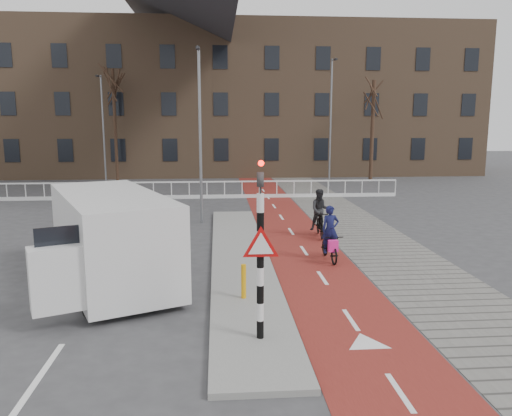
{
  "coord_description": "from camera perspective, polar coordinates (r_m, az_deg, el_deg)",
  "views": [
    {
      "loc": [
        -1.4,
        -11.23,
        4.34
      ],
      "look_at": [
        -0.14,
        5.0,
        1.5
      ],
      "focal_mm": 35.0,
      "sensor_mm": 36.0,
      "label": 1
    }
  ],
  "objects": [
    {
      "name": "ground",
      "position": [
        12.12,
        2.53,
        -11.09
      ],
      "size": [
        120.0,
        120.0,
        0.0
      ],
      "primitive_type": "plane",
      "color": "#38383A",
      "rests_on": "ground"
    },
    {
      "name": "townhouse_row",
      "position": [
        43.4,
        -6.78,
        14.41
      ],
      "size": [
        46.0,
        10.0,
        15.9
      ],
      "color": "#7F6047",
      "rests_on": "ground"
    },
    {
      "name": "traffic_signal",
      "position": [
        9.54,
        0.51,
        -4.36
      ],
      "size": [
        0.8,
        0.8,
        3.68
      ],
      "color": "black",
      "rests_on": "curb_island"
    },
    {
      "name": "sidewalk",
      "position": [
        22.41,
        10.37,
        -1.42
      ],
      "size": [
        3.0,
        60.0,
        0.01
      ],
      "primitive_type": "cube",
      "color": "slate",
      "rests_on": "ground"
    },
    {
      "name": "streetlight_left",
      "position": [
        35.45,
        -17.03,
        8.39
      ],
      "size": [
        0.12,
        0.12,
        7.35
      ],
      "primitive_type": "cylinder",
      "color": "slate",
      "rests_on": "ground"
    },
    {
      "name": "cyclist_near",
      "position": [
        15.87,
        8.46,
        -3.89
      ],
      "size": [
        0.66,
        1.66,
        1.74
      ],
      "rotation": [
        0.0,
        0.0,
        0.05
      ],
      "color": "black",
      "rests_on": "bike_lane"
    },
    {
      "name": "bike_lane",
      "position": [
        21.86,
        3.25,
        -1.56
      ],
      "size": [
        2.5,
        60.0,
        0.01
      ],
      "primitive_type": "cube",
      "color": "maroon",
      "rests_on": "ground"
    },
    {
      "name": "streetlight_right",
      "position": [
        33.73,
        8.51,
        9.48
      ],
      "size": [
        0.12,
        0.12,
        8.32
      ],
      "primitive_type": "cylinder",
      "color": "slate",
      "rests_on": "ground"
    },
    {
      "name": "streetlight_near",
      "position": [
        21.27,
        -6.39,
        7.97
      ],
      "size": [
        0.12,
        0.12,
        7.3
      ],
      "primitive_type": "cylinder",
      "color": "slate",
      "rests_on": "ground"
    },
    {
      "name": "cyclist_far",
      "position": [
        18.96,
        7.34,
        -1.06
      ],
      "size": [
        0.81,
        1.7,
        1.82
      ],
      "rotation": [
        0.0,
        0.0,
        -0.07
      ],
      "color": "black",
      "rests_on": "bike_lane"
    },
    {
      "name": "tree_right",
      "position": [
        37.76,
        13.15,
        8.56
      ],
      "size": [
        0.27,
        0.27,
        7.25
      ],
      "primitive_type": "cylinder",
      "color": "#321E16",
      "rests_on": "ground"
    },
    {
      "name": "van",
      "position": [
        13.84,
        -16.16,
        -3.19
      ],
      "size": [
        4.4,
        6.18,
        2.47
      ],
      "rotation": [
        0.0,
        0.0,
        0.41
      ],
      "color": "silver",
      "rests_on": "ground"
    },
    {
      "name": "bollard",
      "position": [
        12.12,
        -1.43,
        -8.37
      ],
      "size": [
        0.12,
        0.12,
        0.84
      ],
      "primitive_type": "cylinder",
      "color": "orange",
      "rests_on": "curb_island"
    },
    {
      "name": "curb_island",
      "position": [
        15.84,
        -1.76,
        -5.79
      ],
      "size": [
        1.8,
        16.0,
        0.12
      ],
      "primitive_type": "cube",
      "color": "gray",
      "rests_on": "ground"
    },
    {
      "name": "tree_mid",
      "position": [
        37.78,
        -15.8,
        9.01
      ],
      "size": [
        0.23,
        0.23,
        8.0
      ],
      "primitive_type": "cylinder",
      "color": "#321E16",
      "rests_on": "ground"
    },
    {
      "name": "railing",
      "position": [
        28.74,
        -11.62,
        1.62
      ],
      "size": [
        28.0,
        0.1,
        0.99
      ],
      "color": "silver",
      "rests_on": "ground"
    }
  ]
}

